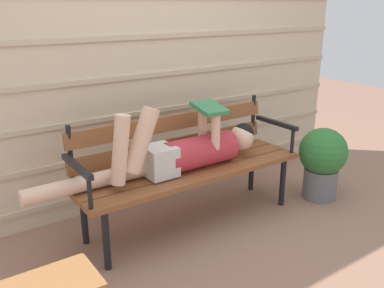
{
  "coord_description": "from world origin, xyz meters",
  "views": [
    {
      "loc": [
        -1.58,
        -2.18,
        1.53
      ],
      "look_at": [
        0.0,
        0.08,
        0.61
      ],
      "focal_mm": 39.05,
      "sensor_mm": 36.0,
      "label": 1
    }
  ],
  "objects": [
    {
      "name": "ground_plane",
      "position": [
        0.0,
        0.0,
        0.0
      ],
      "size": [
        12.0,
        12.0,
        0.0
      ],
      "primitive_type": "plane",
      "color": "#936B56"
    },
    {
      "name": "house_siding",
      "position": [
        0.0,
        0.68,
        1.16
      ],
      "size": [
        4.09,
        0.08,
        2.32
      ],
      "color": "beige",
      "rests_on": "ground"
    },
    {
      "name": "park_bench",
      "position": [
        0.0,
        0.15,
        0.47
      ],
      "size": [
        1.7,
        0.48,
        0.82
      ],
      "color": "brown",
      "rests_on": "ground"
    },
    {
      "name": "reclining_person",
      "position": [
        -0.08,
        0.08,
        0.58
      ],
      "size": [
        1.7,
        0.26,
        0.52
      ],
      "color": "#B72D38"
    },
    {
      "name": "potted_plant",
      "position": [
        1.11,
        -0.18,
        0.34
      ],
      "size": [
        0.39,
        0.39,
        0.6
      ],
      "color": "slate",
      "rests_on": "ground"
    }
  ]
}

